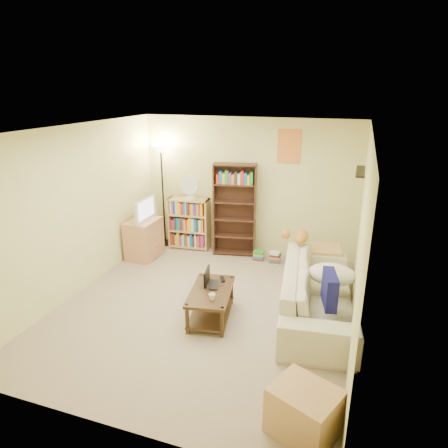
# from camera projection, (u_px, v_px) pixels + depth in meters

# --- Properties ---
(room) EXTENTS (4.50, 4.54, 2.52)m
(room) POSITION_uv_depth(u_px,v_px,m) (203.00, 198.00, 5.19)
(room) COLOR tan
(room) RESTS_ON ground
(sofa) EXTENTS (2.60, 1.49, 0.70)m
(sofa) POSITION_uv_depth(u_px,v_px,m) (318.00, 291.00, 5.45)
(sofa) COLOR beige
(sofa) RESTS_ON ground
(navy_pillow) EXTENTS (0.23, 0.48, 0.41)m
(navy_pillow) POSITION_uv_depth(u_px,v_px,m) (330.00, 289.00, 4.85)
(navy_pillow) COLOR #131355
(navy_pillow) RESTS_ON sofa
(cream_blanket) EXTENTS (0.64, 0.46, 0.27)m
(cream_blanket) POSITION_uv_depth(u_px,v_px,m) (332.00, 274.00, 5.39)
(cream_blanket) COLOR silver
(cream_blanket) RESTS_ON sofa
(tabby_cat) EXTENTS (0.55, 0.24, 0.19)m
(tabby_cat) POSITION_uv_depth(u_px,v_px,m) (299.00, 236.00, 6.21)
(tabby_cat) COLOR orange
(tabby_cat) RESTS_ON sofa
(coffee_table) EXTENTS (0.68, 1.03, 0.42)m
(coffee_table) POSITION_uv_depth(u_px,v_px,m) (211.00, 300.00, 5.38)
(coffee_table) COLOR #432E19
(coffee_table) RESTS_ON ground
(laptop) EXTENTS (0.41, 0.37, 0.02)m
(laptop) POSITION_uv_depth(u_px,v_px,m) (217.00, 285.00, 5.45)
(laptop) COLOR black
(laptop) RESTS_ON coffee_table
(laptop_screen) EXTENTS (0.06, 0.31, 0.21)m
(laptop_screen) POSITION_uv_depth(u_px,v_px,m) (207.00, 276.00, 5.43)
(laptop_screen) COLOR white
(laptop_screen) RESTS_ON laptop
(mug) EXTENTS (0.10, 0.10, 0.08)m
(mug) POSITION_uv_depth(u_px,v_px,m) (212.00, 297.00, 5.07)
(mug) COLOR white
(mug) RESTS_ON coffee_table
(tv_remote) EXTENTS (0.12, 0.17, 0.02)m
(tv_remote) POSITION_uv_depth(u_px,v_px,m) (222.00, 279.00, 5.61)
(tv_remote) COLOR black
(tv_remote) RESTS_ON coffee_table
(tv_stand) EXTENTS (0.48, 0.67, 0.71)m
(tv_stand) POSITION_uv_depth(u_px,v_px,m) (144.00, 239.00, 7.31)
(tv_stand) COLOR tan
(tv_stand) RESTS_ON ground
(television) EXTENTS (0.71, 0.11, 0.41)m
(television) POSITION_uv_depth(u_px,v_px,m) (142.00, 210.00, 7.12)
(television) COLOR black
(television) RESTS_ON tv_stand
(tall_bookshelf) EXTENTS (0.80, 0.39, 1.71)m
(tall_bookshelf) POSITION_uv_depth(u_px,v_px,m) (235.00, 208.00, 7.26)
(tall_bookshelf) COLOR #46271B
(tall_bookshelf) RESTS_ON ground
(short_bookshelf) EXTENTS (0.80, 0.38, 0.99)m
(short_bookshelf) POSITION_uv_depth(u_px,v_px,m) (189.00, 223.00, 7.69)
(short_bookshelf) COLOR tan
(short_bookshelf) RESTS_ON ground
(desk_fan) EXTENTS (0.35, 0.20, 0.46)m
(desk_fan) POSITION_uv_depth(u_px,v_px,m) (190.00, 187.00, 7.39)
(desk_fan) COLOR silver
(desk_fan) RESTS_ON short_bookshelf
(floor_lamp) EXTENTS (0.33, 0.33, 1.97)m
(floor_lamp) POSITION_uv_depth(u_px,v_px,m) (162.00, 166.00, 7.54)
(floor_lamp) COLOR black
(floor_lamp) RESTS_ON ground
(side_table) EXTENTS (0.53, 0.53, 0.54)m
(side_table) POSITION_uv_depth(u_px,v_px,m) (325.00, 263.00, 6.53)
(side_table) COLOR tan
(side_table) RESTS_ON ground
(end_cabinet) EXTENTS (0.71, 0.66, 0.47)m
(end_cabinet) POSITION_uv_depth(u_px,v_px,m) (304.00, 412.00, 3.58)
(end_cabinet) COLOR tan
(end_cabinet) RESTS_ON ground
(book_stacks) EXTENTS (0.51, 0.18, 0.21)m
(book_stacks) POSITION_uv_depth(u_px,v_px,m) (267.00, 256.00, 7.19)
(book_stacks) COLOR red
(book_stacks) RESTS_ON ground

